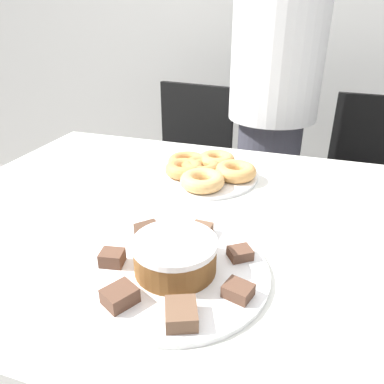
% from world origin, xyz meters
% --- Properties ---
extents(table, '(1.44, 1.01, 0.76)m').
position_xyz_m(table, '(0.00, 0.00, 0.67)').
color(table, silver).
rests_on(table, ground_plane).
extents(person_standing, '(0.35, 0.35, 1.66)m').
position_xyz_m(person_standing, '(0.05, 0.79, 0.88)').
color(person_standing, '#383842').
rests_on(person_standing, ground_plane).
extents(office_chair_left, '(0.50, 0.50, 0.88)m').
position_xyz_m(office_chair_left, '(-0.38, 0.90, 0.42)').
color(office_chair_left, black).
rests_on(office_chair_left, ground_plane).
extents(office_chair_right, '(0.48, 0.48, 0.88)m').
position_xyz_m(office_chair_right, '(0.49, 0.90, 0.42)').
color(office_chair_right, black).
rests_on(office_chair_right, ground_plane).
extents(plate_cake, '(0.36, 0.36, 0.01)m').
position_xyz_m(plate_cake, '(0.00, -0.22, 0.77)').
color(plate_cake, white).
rests_on(plate_cake, table).
extents(plate_donuts, '(0.34, 0.34, 0.01)m').
position_xyz_m(plate_donuts, '(-0.09, 0.24, 0.77)').
color(plate_donuts, white).
rests_on(plate_donuts, table).
extents(frosted_cake, '(0.16, 0.16, 0.06)m').
position_xyz_m(frosted_cake, '(0.00, -0.22, 0.81)').
color(frosted_cake, brown).
rests_on(frosted_cake, plate_cake).
extents(lamington_0, '(0.08, 0.07, 0.03)m').
position_xyz_m(lamington_0, '(-0.09, -0.14, 0.79)').
color(lamington_0, '#513828').
rests_on(lamington_0, plate_cake).
extents(lamington_1, '(0.05, 0.04, 0.03)m').
position_xyz_m(lamington_1, '(-0.12, -0.24, 0.79)').
color(lamington_1, brown).
rests_on(lamington_1, plate_cake).
extents(lamington_2, '(0.07, 0.07, 0.03)m').
position_xyz_m(lamington_2, '(-0.06, -0.33, 0.79)').
color(lamington_2, brown).
rests_on(lamington_2, plate_cake).
extents(lamington_3, '(0.07, 0.07, 0.03)m').
position_xyz_m(lamington_3, '(0.05, -0.34, 0.79)').
color(lamington_3, brown).
rests_on(lamington_3, plate_cake).
extents(lamington_4, '(0.06, 0.05, 0.02)m').
position_xyz_m(lamington_4, '(0.13, -0.26, 0.79)').
color(lamington_4, brown).
rests_on(lamington_4, plate_cake).
extents(lamington_5, '(0.06, 0.06, 0.02)m').
position_xyz_m(lamington_5, '(0.11, -0.15, 0.78)').
color(lamington_5, brown).
rests_on(lamington_5, plate_cake).
extents(lamington_6, '(0.05, 0.05, 0.02)m').
position_xyz_m(lamington_6, '(0.01, -0.09, 0.79)').
color(lamington_6, brown).
rests_on(lamington_6, plate_cake).
extents(donut_0, '(0.12, 0.12, 0.04)m').
position_xyz_m(donut_0, '(-0.09, 0.24, 0.79)').
color(donut_0, '#C68447').
rests_on(donut_0, plate_donuts).
extents(donut_1, '(0.12, 0.12, 0.04)m').
position_xyz_m(donut_1, '(-0.06, 0.30, 0.79)').
color(donut_1, tan).
rests_on(donut_1, plate_donuts).
extents(donut_2, '(0.12, 0.12, 0.03)m').
position_xyz_m(donut_2, '(-0.14, 0.27, 0.79)').
color(donut_2, '#D18E4C').
rests_on(donut_2, plate_donuts).
extents(donut_3, '(0.11, 0.11, 0.04)m').
position_xyz_m(donut_3, '(-0.13, 0.20, 0.79)').
color(donut_3, '#D18E4C').
rests_on(donut_3, plate_donuts).
extents(donut_4, '(0.12, 0.12, 0.04)m').
position_xyz_m(donut_4, '(-0.06, 0.14, 0.79)').
color(donut_4, '#E5AD66').
rests_on(donut_4, plate_donuts).
extents(donut_5, '(0.12, 0.12, 0.04)m').
position_xyz_m(donut_5, '(0.02, 0.24, 0.79)').
color(donut_5, tan).
rests_on(donut_5, plate_donuts).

